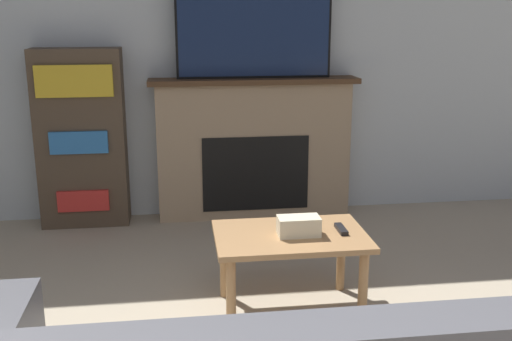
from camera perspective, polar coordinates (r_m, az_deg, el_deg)
name	(u,v)px	position (r m, az deg, el deg)	size (l,w,h in m)	color
wall_back	(206,43)	(4.68, -4.82, 12.01)	(6.97, 0.06, 2.70)	silver
fireplace	(254,148)	(4.68, -0.20, 2.18)	(1.59, 0.28, 1.09)	tan
tv	(254,29)	(4.55, -0.18, 13.32)	(1.16, 0.03, 0.72)	black
coffee_table	(290,246)	(3.21, 3.29, -7.16)	(0.80, 0.54, 0.44)	#A87A4C
tissue_box	(299,226)	(3.16, 4.09, -5.29)	(0.22, 0.12, 0.10)	beige
remote_control	(341,229)	(3.25, 8.11, -5.54)	(0.04, 0.15, 0.02)	black
bookshelf	(82,138)	(4.65, -16.28, 2.97)	(0.64, 0.29, 1.33)	#4C3D2D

